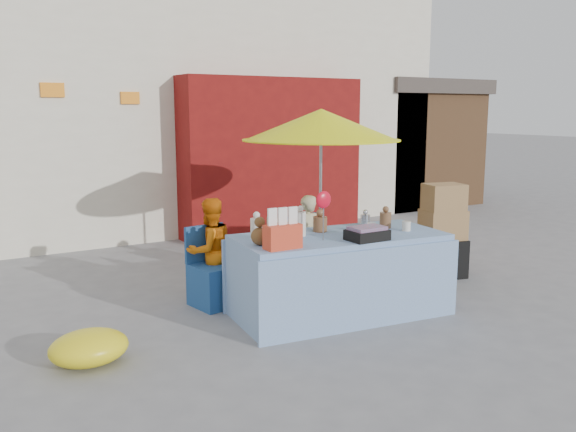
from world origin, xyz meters
TOP-DOWN VIEW (x-y plane):
  - ground at (0.00, 0.00)m, footprint 80.00×80.00m
  - backdrop at (0.52, 7.52)m, footprint 14.00×8.00m
  - market_table at (0.65, 0.19)m, footprint 2.29×1.28m
  - chair_left at (-0.29, 1.13)m, footprint 0.55×0.54m
  - chair_right at (0.96, 1.13)m, footprint 0.55×0.54m
  - vendor_orange at (-0.29, 1.26)m, footprint 0.62×0.52m
  - vendor_beige at (0.96, 1.26)m, footprint 0.43×0.32m
  - umbrella at (1.26, 1.41)m, footprint 1.90×1.90m
  - box_stack at (2.61, 0.68)m, footprint 0.62×0.55m
  - tarp_bundle at (-1.85, 0.25)m, footprint 0.76×0.67m

SIDE VIEW (x-z plane):
  - ground at x=0.00m, z-range 0.00..0.00m
  - tarp_bundle at x=-1.85m, z-range 0.00..0.29m
  - chair_left at x=-0.29m, z-range -0.17..0.68m
  - chair_right at x=0.96m, z-range -0.17..0.68m
  - market_table at x=0.65m, z-range -0.23..1.09m
  - box_stack at x=2.61m, z-range -0.05..1.13m
  - vendor_beige at x=0.96m, z-range 0.00..1.09m
  - vendor_orange at x=-0.29m, z-range 0.00..1.15m
  - umbrella at x=1.26m, z-range 0.85..2.94m
  - backdrop at x=0.52m, z-range -0.80..7.00m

